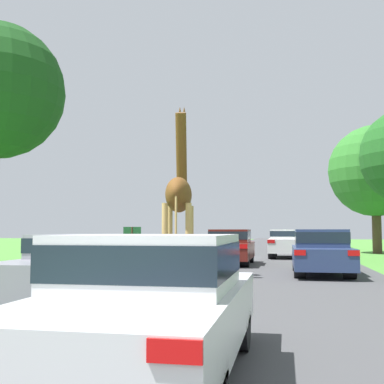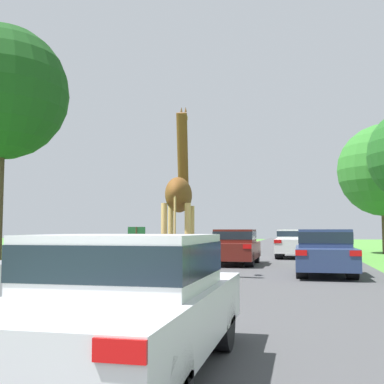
# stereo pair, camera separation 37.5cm
# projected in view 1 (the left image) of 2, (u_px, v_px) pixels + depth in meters

# --- Properties ---
(road) EXTENTS (8.09, 120.00, 0.00)m
(road) POSITION_uv_depth(u_px,v_px,m) (269.00, 254.00, 28.97)
(road) COLOR #424244
(road) RESTS_ON ground
(giraffe_near_road) EXTENTS (1.04, 3.06, 5.22)m
(giraffe_near_road) POSITION_uv_depth(u_px,v_px,m) (179.00, 193.00, 13.29)
(giraffe_near_road) COLOR tan
(giraffe_near_road) RESTS_ON ground
(car_lead_maroon) EXTENTS (1.72, 4.07, 1.38)m
(car_lead_maroon) POSITION_uv_depth(u_px,v_px,m) (151.00, 299.00, 4.71)
(car_lead_maroon) COLOR silver
(car_lead_maroon) RESTS_ON ground
(car_queue_right) EXTENTS (1.97, 4.04, 1.46)m
(car_queue_right) POSITION_uv_depth(u_px,v_px,m) (288.00, 243.00, 24.96)
(car_queue_right) COLOR silver
(car_queue_right) RESTS_ON ground
(car_queue_left) EXTENTS (1.75, 4.18, 1.46)m
(car_queue_left) POSITION_uv_depth(u_px,v_px,m) (230.00, 246.00, 20.06)
(car_queue_left) COLOR #561914
(car_queue_left) RESTS_ON ground
(car_far_ahead) EXTENTS (1.77, 4.44, 1.45)m
(car_far_ahead) POSITION_uv_depth(u_px,v_px,m) (321.00, 251.00, 15.52)
(car_far_ahead) COLOR navy
(car_far_ahead) RESTS_ON ground
(car_verge_right) EXTENTS (1.95, 4.81, 1.34)m
(car_verge_right) POSITION_uv_depth(u_px,v_px,m) (91.00, 266.00, 9.43)
(car_verge_right) COLOR gray
(car_verge_right) RESTS_ON ground
(tree_mid_field) EXTENTS (5.68, 5.68, 7.95)m
(tree_mid_field) POSITION_uv_depth(u_px,v_px,m) (375.00, 171.00, 29.84)
(tree_mid_field) COLOR #4C3828
(tree_mid_field) RESTS_ON ground
(sign_post) EXTENTS (0.70, 0.08, 1.55)m
(sign_post) POSITION_uv_depth(u_px,v_px,m) (132.00, 239.00, 18.50)
(sign_post) COLOR #4C3823
(sign_post) RESTS_ON ground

